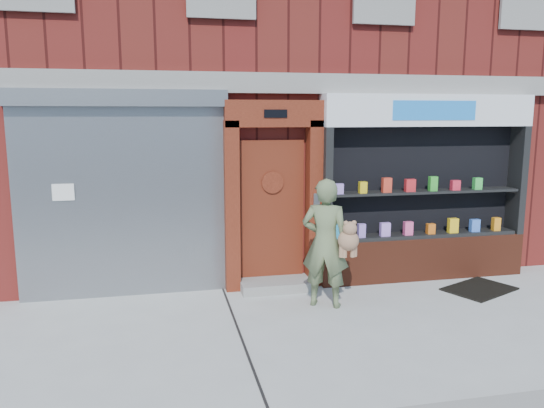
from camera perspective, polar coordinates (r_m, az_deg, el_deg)
name	(u,v)px	position (r m, az deg, el deg)	size (l,w,h in m)	color
ground	(362,328)	(7.03, 9.63, -13.03)	(80.00, 80.00, 0.00)	#9E9E99
building	(267,55)	(12.32, -0.54, 15.75)	(12.00, 8.16, 8.00)	#5D1815
shutter_bay	(121,182)	(8.01, -15.89, 2.30)	(3.10, 0.30, 3.04)	gray
red_door_bay	(273,195)	(8.15, 0.16, 0.93)	(1.52, 0.58, 2.90)	#4E190D
pharmacy_bay	(424,196)	(8.98, 15.99, 0.82)	(3.50, 0.41, 3.00)	maroon
woman	(327,243)	(7.46, 5.90, -4.17)	(0.81, 0.69, 1.82)	#5F6D48
doormat	(479,289)	(8.93, 21.40, -8.50)	(1.04, 0.73, 0.03)	black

